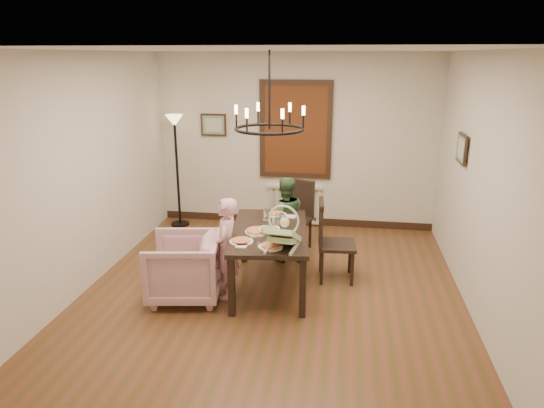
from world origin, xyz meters
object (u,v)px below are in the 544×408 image
(drinking_glass, at_px, (278,220))
(floor_lamp, at_px, (177,173))
(elderly_woman, at_px, (226,257))
(seated_man, at_px, (285,226))
(dining_table, at_px, (270,236))
(baby_bouncer, at_px, (283,233))
(chair_right, at_px, (337,240))
(armchair, at_px, (184,267))
(chair_far, at_px, (294,216))

(drinking_glass, distance_m, floor_lamp, 2.65)
(elderly_woman, height_order, seated_man, elderly_woman)
(dining_table, height_order, seated_man, seated_man)
(seated_man, height_order, drinking_glass, seated_man)
(elderly_woman, relative_size, baby_bouncer, 2.02)
(seated_man, relative_size, baby_bouncer, 1.99)
(elderly_woman, relative_size, floor_lamp, 0.56)
(chair_right, bearing_deg, armchair, 109.18)
(chair_right, bearing_deg, baby_bouncer, 141.90)
(seated_man, relative_size, floor_lamp, 0.55)
(chair_right, bearing_deg, drinking_glass, 97.14)
(floor_lamp, bearing_deg, baby_bouncer, -50.57)
(chair_right, distance_m, baby_bouncer, 1.10)
(chair_right, relative_size, elderly_woman, 1.04)
(chair_right, xyz_separation_m, elderly_woman, (-1.26, -0.66, -0.02))
(baby_bouncer, bearing_deg, elderly_woman, 170.99)
(drinking_glass, relative_size, floor_lamp, 0.08)
(chair_right, distance_m, floor_lamp, 3.15)
(chair_right, xyz_separation_m, baby_bouncer, (-0.57, -0.87, 0.38))
(dining_table, bearing_deg, drinking_glass, 60.55)
(armchair, relative_size, elderly_woman, 0.84)
(seated_man, distance_m, baby_bouncer, 1.44)
(chair_right, bearing_deg, seated_man, 50.47)
(chair_right, bearing_deg, floor_lamp, 53.21)
(dining_table, distance_m, elderly_woman, 0.58)
(dining_table, relative_size, chair_far, 1.64)
(chair_far, bearing_deg, dining_table, -79.32)
(chair_right, height_order, armchair, chair_right)
(dining_table, distance_m, baby_bouncer, 0.63)
(dining_table, distance_m, drinking_glass, 0.25)
(elderly_woman, bearing_deg, chair_right, 114.80)
(dining_table, bearing_deg, chair_right, 15.89)
(floor_lamp, bearing_deg, dining_table, -47.25)
(armchair, relative_size, seated_man, 0.85)
(chair_right, distance_m, armchair, 1.91)
(dining_table, distance_m, floor_lamp, 2.73)
(chair_far, distance_m, chair_right, 1.09)
(armchair, bearing_deg, elderly_woman, 94.46)
(elderly_woman, bearing_deg, dining_table, 122.22)
(baby_bouncer, bearing_deg, seated_man, 104.14)
(chair_right, xyz_separation_m, seated_man, (-0.73, 0.51, -0.03))
(dining_table, height_order, drinking_glass, drinking_glass)
(dining_table, relative_size, elderly_woman, 1.68)
(chair_right, xyz_separation_m, drinking_glass, (-0.73, -0.15, 0.29))
(dining_table, xyz_separation_m, armchair, (-0.94, -0.44, -0.28))
(armchair, height_order, drinking_glass, drinking_glass)
(armchair, relative_size, floor_lamp, 0.46)
(dining_table, distance_m, chair_far, 1.24)
(dining_table, bearing_deg, chair_far, 75.68)
(dining_table, xyz_separation_m, chair_far, (0.16, 1.22, -0.15))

